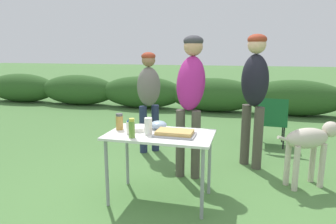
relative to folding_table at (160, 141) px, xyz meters
name	(u,v)px	position (x,y,z in m)	size (l,w,h in m)	color
ground_plane	(160,199)	(0.00, 0.00, -0.66)	(60.00, 60.00, 0.00)	#4C7A3D
shrub_hedge	(213,95)	(0.00, 4.99, -0.22)	(14.40, 0.90, 0.88)	#2D5623
folding_table	(160,141)	(0.00, 0.00, 0.00)	(1.10, 0.64, 0.74)	silver
food_tray	(175,133)	(0.17, -0.04, 0.10)	(0.42, 0.25, 0.06)	#9E9EA3
plate_stack	(139,128)	(-0.26, 0.07, 0.10)	(0.23, 0.23, 0.04)	white
mixing_bowl	(158,125)	(-0.07, 0.18, 0.12)	(0.18, 0.18, 0.09)	#99B2CC
paper_cup_stack	(148,126)	(-0.11, -0.06, 0.16)	(0.08, 0.08, 0.17)	white
spice_jar	(119,122)	(-0.47, 0.04, 0.16)	(0.08, 0.08, 0.18)	#B2893D
relish_jar	(132,128)	(-0.23, -0.21, 0.17)	(0.06, 0.06, 0.20)	olive
mayo_bottle	(129,127)	(-0.30, -0.10, 0.16)	(0.06, 0.06, 0.17)	silver
standing_person_in_red_jacket	(191,88)	(0.17, 0.79, 0.47)	(0.36, 0.51, 1.78)	#4C473D
standing_person_in_olive_jacket	(149,92)	(-0.61, 1.48, 0.29)	(0.46, 0.45, 1.56)	#232D4C
standing_person_in_dark_puffer	(254,87)	(0.95, 1.25, 0.45)	(0.49, 0.48, 1.80)	#4C473D
dog	(310,142)	(1.60, 0.78, -0.12)	(0.78, 0.51, 0.77)	beige
camp_chair_green_behind_table	(272,119)	(1.28, 2.24, -0.20)	(0.51, 0.61, 0.83)	#19602D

